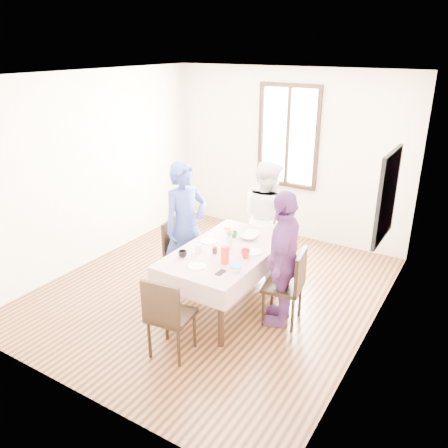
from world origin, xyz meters
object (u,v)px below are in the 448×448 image
at_px(chair_far, 266,241).
at_px(chair_near, 171,315).
at_px(person_far, 266,218).
at_px(person_right, 283,259).
at_px(chair_right, 283,286).
at_px(person_left, 185,227).
at_px(chair_left, 185,254).
at_px(dining_table, 226,278).

relative_size(chair_far, chair_near, 1.00).
xyz_separation_m(chair_far, person_far, (0.00, -0.02, 0.35)).
height_order(chair_near, person_right, person_right).
bearing_deg(chair_near, chair_right, 49.60).
relative_size(chair_near, person_far, 0.57).
bearing_deg(person_left, chair_left, 111.00).
xyz_separation_m(chair_left, person_right, (1.43, -0.10, 0.34)).
height_order(person_left, person_far, person_left).
xyz_separation_m(person_left, person_right, (1.41, -0.10, -0.05)).
distance_m(chair_left, person_right, 1.47).
relative_size(chair_far, person_far, 0.57).
relative_size(chair_left, chair_right, 1.00).
relative_size(chair_right, person_left, 0.54).
bearing_deg(person_far, chair_right, 150.30).
distance_m(chair_left, person_far, 1.22).
bearing_deg(person_left, chair_near, -129.07).
height_order(chair_left, chair_near, same).
distance_m(chair_left, chair_far, 1.18).
distance_m(chair_left, person_left, 0.39).
relative_size(chair_far, person_right, 0.57).
height_order(chair_right, chair_far, same).
relative_size(chair_right, person_right, 0.57).
distance_m(chair_right, person_left, 1.49).
bearing_deg(dining_table, chair_near, -90.00).
bearing_deg(chair_left, dining_table, 70.73).
bearing_deg(person_right, chair_right, 76.64).
bearing_deg(chair_near, chair_left, 112.96).
height_order(chair_right, person_far, person_far).
relative_size(chair_right, person_far, 0.57).
xyz_separation_m(chair_left, chair_near, (0.72, -1.22, 0.00)).
bearing_deg(person_far, chair_far, -65.38).
bearing_deg(chair_far, person_left, 48.42).
bearing_deg(chair_left, person_far, 133.70).
height_order(chair_left, person_left, person_left).
bearing_deg(chair_far, chair_right, 120.73).
xyz_separation_m(chair_right, chair_near, (-0.72, -1.13, 0.00)).
relative_size(dining_table, chair_far, 1.72).
xyz_separation_m(chair_left, chair_far, (0.72, 0.93, 0.00)).
bearing_deg(chair_right, chair_far, 26.32).
relative_size(chair_far, person_left, 0.54).
bearing_deg(chair_left, person_right, 78.28).
relative_size(chair_right, chair_far, 1.00).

